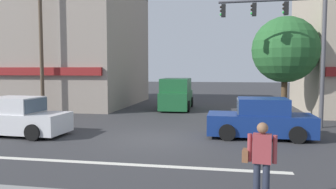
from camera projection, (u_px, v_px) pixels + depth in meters
ground_plane at (155, 139)px, 12.78m from camera, size 120.00×120.00×0.00m
lane_marking_stripe at (128, 164)px, 9.34m from camera, size 9.00×0.24×0.01m
building_left_block at (55, 47)px, 25.76m from camera, size 12.51×10.61×9.03m
street_tree at (285, 50)px, 17.93m from camera, size 3.61×3.61×5.61m
utility_pole_near_left at (41, 38)px, 19.59m from camera, size 1.40×0.22×8.95m
traffic_light_mast at (294, 35)px, 15.22m from camera, size 4.89×0.35×6.20m
sedan_approaching_near at (260, 120)px, 13.01m from camera, size 4.11×1.89×1.58m
sedan_crossing_leftbound at (18, 118)px, 13.52m from camera, size 4.17×2.02×1.58m
van_crossing_rightbound at (176, 95)px, 22.37m from camera, size 2.15×4.66×2.11m
pedestrian_foreground_with_bag at (261, 158)px, 6.50m from camera, size 0.67×0.37×1.67m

